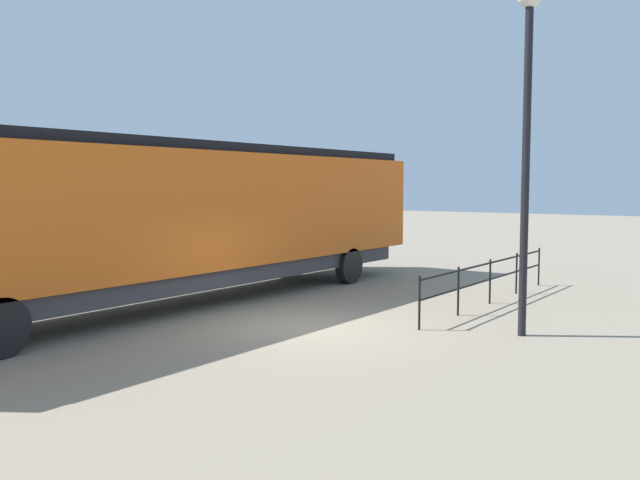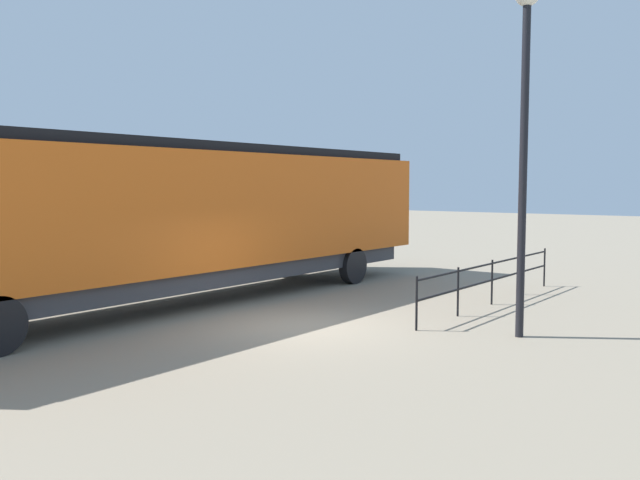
% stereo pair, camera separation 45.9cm
% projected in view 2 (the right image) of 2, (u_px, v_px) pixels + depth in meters
% --- Properties ---
extents(ground_plane, '(120.00, 120.00, 0.00)m').
position_uv_depth(ground_plane, '(300.00, 327.00, 14.68)').
color(ground_plane, gray).
extents(locomotive, '(3.19, 17.61, 4.10)m').
position_uv_depth(locomotive, '(200.00, 214.00, 17.80)').
color(locomotive, orange).
rests_on(locomotive, ground_plane).
extents(lamp_post, '(0.49, 0.49, 6.99)m').
position_uv_depth(lamp_post, '(525.00, 100.00, 13.32)').
color(lamp_post, black).
rests_on(lamp_post, ground_plane).
extents(platform_fence, '(0.05, 7.89, 1.15)m').
position_uv_depth(platform_fence, '(492.00, 276.00, 17.34)').
color(platform_fence, black).
rests_on(platform_fence, ground_plane).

